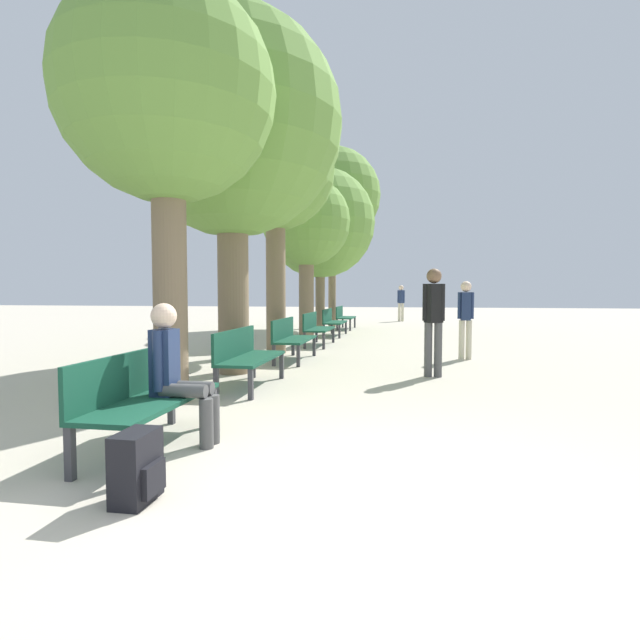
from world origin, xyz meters
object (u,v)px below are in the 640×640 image
object	(u,v)px
bench_row_3	(316,327)
tree_row_5	(332,196)
bench_row_5	(344,316)
person_seated	(177,370)
bench_row_2	(291,336)
pedestrian_near	(401,301)
pedestrian_far	(434,315)
bench_row_4	(332,320)
tree_row_4	(320,223)
tree_row_1	(232,127)
tree_row_0	(167,97)
bench_row_1	(245,354)
pedestrian_mid	(466,315)
backpack	(137,468)
tree_row_2	(275,173)
bench_row_0	(143,393)
tree_row_3	(306,224)

from	to	relation	value
bench_row_3	tree_row_5	xyz separation A→B (m)	(-0.59, 6.67, 4.49)
bench_row_5	person_seated	distance (m)	13.73
bench_row_2	pedestrian_near	size ratio (longest dim) A/B	1.00
pedestrian_far	bench_row_4	bearing A→B (deg)	110.79
bench_row_4	tree_row_4	world-z (taller)	tree_row_4
tree_row_1	person_seated	xyz separation A→B (m)	(0.82, -3.78, -3.35)
tree_row_0	tree_row_1	bearing A→B (deg)	90.00
pedestrian_near	pedestrian_far	xyz separation A→B (m)	(0.67, -14.91, 0.04)
tree_row_5	bench_row_1	bearing A→B (deg)	-87.25
bench_row_2	pedestrian_mid	distance (m)	3.50
pedestrian_near	bench_row_5	bearing A→B (deg)	-111.06
pedestrian_near	person_seated	bearing A→B (deg)	-95.28
backpack	pedestrian_mid	distance (m)	7.91
tree_row_1	pedestrian_mid	size ratio (longest dim) A/B	3.76
tree_row_2	pedestrian_mid	bearing A→B (deg)	-4.85
bench_row_4	pedestrian_far	bearing A→B (deg)	-69.21
bench_row_5	tree_row_5	distance (m)	4.66
bench_row_0	tree_row_5	distance (m)	15.67
tree_row_0	bench_row_2	bearing A→B (deg)	81.31
tree_row_0	pedestrian_near	world-z (taller)	tree_row_0
bench_row_3	pedestrian_mid	bearing A→B (deg)	-30.72
bench_row_1	tree_row_5	bearing A→B (deg)	92.75
bench_row_2	bench_row_3	bearing A→B (deg)	90.00
tree_row_1	tree_row_2	distance (m)	2.72
bench_row_5	tree_row_3	distance (m)	4.80
bench_row_5	tree_row_5	bearing A→B (deg)	117.70
tree_row_5	bench_row_2	bearing A→B (deg)	-86.44
tree_row_1	tree_row_2	world-z (taller)	tree_row_1
bench_row_1	bench_row_2	world-z (taller)	same
bench_row_1	person_seated	size ratio (longest dim) A/B	1.32
tree_row_3	bench_row_3	bearing A→B (deg)	-70.85
tree_row_2	backpack	world-z (taller)	tree_row_2
tree_row_3	backpack	size ratio (longest dim) A/B	10.01
bench_row_1	tree_row_0	bearing A→B (deg)	-118.82
bench_row_4	tree_row_0	size ratio (longest dim) A/B	0.33
pedestrian_far	tree_row_4	bearing A→B (deg)	111.55
tree_row_1	tree_row_4	xyz separation A→B (m)	(0.00, 8.39, -0.42)
person_seated	bench_row_5	bearing A→B (deg)	90.99
pedestrian_mid	tree_row_4	bearing A→B (deg)	123.51
tree_row_2	pedestrian_far	world-z (taller)	tree_row_2
bench_row_1	tree_row_3	distance (m)	7.79
bench_row_2	tree_row_5	xyz separation A→B (m)	(-0.59, 9.45, 4.49)
tree_row_0	tree_row_2	bearing A→B (deg)	90.00
bench_row_2	pedestrian_mid	size ratio (longest dim) A/B	1.06
backpack	tree_row_0	bearing A→B (deg)	112.31
bench_row_3	bench_row_4	world-z (taller)	same
bench_row_0	tree_row_0	world-z (taller)	tree_row_0
bench_row_2	pedestrian_far	distance (m)	3.06
bench_row_2	backpack	distance (m)	6.61
bench_row_2	pedestrian_far	bearing A→B (deg)	-28.40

